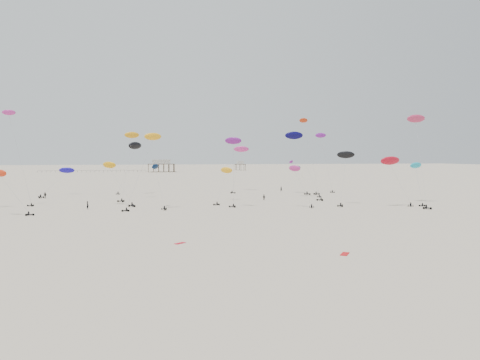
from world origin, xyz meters
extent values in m
plane|color=beige|center=(0.00, 200.00, 0.00)|extent=(900.00, 900.00, 0.00)
cube|color=brown|center=(-10.00, 350.00, 6.15)|extent=(21.00, 13.00, 0.30)
cube|color=silver|center=(-10.00, 350.00, 7.90)|extent=(14.00, 8.40, 3.20)
cube|color=#B2B2AD|center=(-10.00, 350.00, 9.65)|extent=(15.00, 9.00, 0.30)
cube|color=brown|center=(60.00, 380.00, 5.15)|extent=(9.00, 7.00, 0.30)
cube|color=silver|center=(60.00, 380.00, 6.50)|extent=(5.60, 4.20, 2.40)
cube|color=#B2B2AD|center=(60.00, 380.00, 7.85)|extent=(6.00, 4.50, 0.30)
cube|color=black|center=(-62.00, 350.00, 1.45)|extent=(80.00, 0.10, 0.10)
cylinder|color=gray|center=(-29.06, 100.02, 5.27)|extent=(0.03, 0.03, 12.59)
ellipsoid|color=#F3A40C|center=(-32.06, 103.26, 10.54)|extent=(4.52, 4.13, 2.17)
cylinder|color=gray|center=(29.75, 118.77, 12.38)|extent=(0.03, 0.03, 26.40)
ellipsoid|color=red|center=(29.20, 124.89, 24.72)|extent=(3.95, 2.83, 1.83)
cylinder|color=gray|center=(-54.46, 104.97, 12.08)|extent=(0.03, 0.03, 23.87)
ellipsoid|color=#C82F95|center=(-57.24, 106.74, 24.15)|extent=(3.39, 1.36, 1.69)
cylinder|color=gray|center=(-19.35, 91.96, 5.16)|extent=(0.03, 0.03, 11.91)
ellipsoid|color=#04183A|center=(-20.30, 95.73, 10.23)|extent=(2.67, 3.34, 1.57)
cylinder|color=gray|center=(29.28, 126.63, 4.33)|extent=(0.03, 0.03, 10.50)
ellipsoid|color=#050D43|center=(28.50, 130.40, 8.65)|extent=(4.44, 3.12, 2.06)
cylinder|color=gray|center=(27.94, 89.65, 6.56)|extent=(0.03, 0.03, 13.92)
ellipsoid|color=black|center=(29.97, 92.87, 13.23)|extent=(5.05, 3.58, 2.34)
cylinder|color=gray|center=(47.09, 84.52, 11.43)|extent=(0.03, 0.03, 26.48)
ellipsoid|color=#B92B55|center=(49.92, 91.81, 23.11)|extent=(5.54, 2.60, 2.73)
cylinder|color=gray|center=(-50.55, 84.30, 4.61)|extent=(0.03, 0.03, 10.17)
ellipsoid|color=red|center=(-53.61, 85.27, 9.19)|extent=(3.58, 3.06, 1.72)
cylinder|color=gray|center=(-28.89, 136.95, 8.01)|extent=(0.03, 0.03, 15.76)
ellipsoid|color=black|center=(-26.05, 137.74, 16.36)|extent=(5.45, 5.44, 2.79)
cylinder|color=gray|center=(-1.21, 91.04, 8.31)|extent=(0.03, 0.03, 15.37)
ellipsoid|color=#771884|center=(-1.03, 91.62, 16.75)|extent=(4.68, 3.57, 2.17)
cylinder|color=gray|center=(49.67, 89.49, 5.03)|extent=(0.03, 0.03, 16.57)
ellipsoid|color=#1AA7C6|center=(52.66, 95.82, 10.23)|extent=(4.60, 2.87, 2.14)
cylinder|color=gray|center=(30.15, 127.13, 5.50)|extent=(0.03, 0.03, 15.11)
ellipsoid|color=purple|center=(27.37, 132.30, 10.79)|extent=(2.92, 3.20, 1.49)
cylinder|color=gray|center=(-24.17, 89.09, 8.76)|extent=(0.03, 0.03, 17.97)
ellipsoid|color=#FFAA15|center=(-20.95, 91.22, 17.62)|extent=(4.28, 1.93, 1.99)
cylinder|color=gray|center=(-28.08, 115.79, 9.59)|extent=(0.03, 0.03, 21.44)
ellipsoid|color=orange|center=(-26.65, 121.66, 19.24)|extent=(4.53, 1.92, 2.11)
cylinder|color=gray|center=(9.58, 139.91, 7.51)|extent=(0.03, 0.03, 20.39)
ellipsoid|color=#D73294|center=(12.53, 146.84, 15.40)|extent=(6.24, 4.27, 2.83)
cylinder|color=gray|center=(-51.38, 133.77, 3.98)|extent=(0.03, 0.03, 15.60)
ellipsoid|color=#170DAC|center=(-48.48, 140.28, 8.07)|extent=(5.34, 2.89, 2.53)
cylinder|color=gray|center=(41.13, 84.27, 5.70)|extent=(0.03, 0.03, 11.28)
ellipsoid|color=#B80D20|center=(38.60, 85.08, 11.70)|extent=(6.01, 3.38, 2.83)
cylinder|color=gray|center=(24.77, 109.17, 9.50)|extent=(0.03, 0.03, 22.63)
ellipsoid|color=#090544|center=(23.00, 116.08, 19.30)|extent=(5.87, 2.73, 2.78)
cylinder|color=gray|center=(40.42, 132.07, 10.08)|extent=(0.03, 0.03, 20.20)
ellipsoid|color=#801B98|center=(39.41, 135.43, 20.28)|extent=(4.10, 1.32, 1.96)
cylinder|color=gray|center=(15.85, 86.74, 4.90)|extent=(0.03, 0.03, 9.64)
ellipsoid|color=#BC2C84|center=(14.06, 88.14, 9.80)|extent=(3.11, 3.74, 1.78)
cylinder|color=gray|center=(-2.04, 103.33, 4.29)|extent=(0.03, 0.03, 16.70)
ellipsoid|color=#FFAB15|center=(0.53, 110.38, 8.73)|extent=(4.02, 4.31, 2.13)
imported|color=black|center=(-36.63, 93.70, 0.00)|extent=(0.93, 1.00, 2.27)
imported|color=black|center=(11.06, 107.03, 0.00)|extent=(1.10, 0.93, 1.95)
imported|color=black|center=(-52.75, 126.44, 0.00)|extent=(1.47, 1.11, 2.21)
imported|color=black|center=(25.52, 138.20, 0.00)|extent=(0.76, 0.54, 2.05)
cube|color=red|center=(2.83, 32.77, 0.00)|extent=(1.98, 2.33, 0.08)
cube|color=red|center=(-17.94, 44.75, 0.00)|extent=(1.83, 1.68, 0.07)
camera|label=1|loc=(-22.99, -24.31, 13.05)|focal=35.00mm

